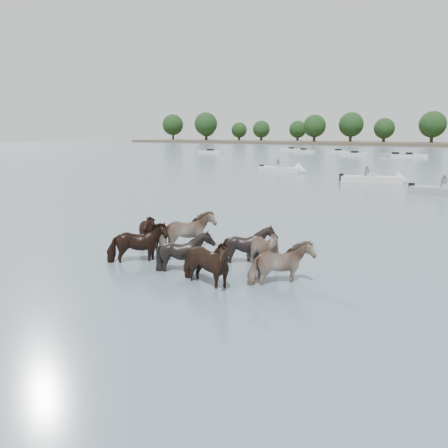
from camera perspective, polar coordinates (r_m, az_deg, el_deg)
The scene contains 6 objects.
ground at distance 12.69m, azimuth -5.59°, elevation -6.60°, with size 400.00×400.00×0.00m, color slate.
shoreline at distance 177.13m, azimuth 10.44°, elevation 9.99°, with size 160.00×30.00×1.00m, color #4C4233.
pony_herd at distance 13.67m, azimuth -2.98°, elevation -3.15°, with size 7.37×3.93×1.59m.
motorboat_a at distance 38.88m, azimuth 19.04°, elevation 5.26°, with size 5.39×3.26×1.92m.
motorboat_f at distance 47.00m, azimuth 7.96°, elevation 6.70°, with size 5.52×1.86×1.92m.
treeline at distance 176.09m, azimuth 9.66°, elevation 12.05°, with size 146.38×23.40×12.57m.
Camera 1 is at (8.13, -8.94, 3.88)m, focal length 36.59 mm.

